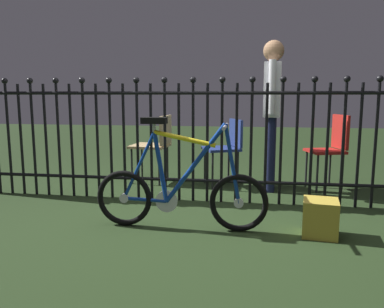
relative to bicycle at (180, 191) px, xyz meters
name	(u,v)px	position (x,y,z in m)	size (l,w,h in m)	color
ground_plane	(193,220)	(0.08, 0.21, -0.31)	(20.00, 20.00, 0.00)	#213218
iron_fence	(197,137)	(0.02, 0.83, 0.35)	(4.85, 0.07, 1.30)	black
bicycle	(180,191)	(0.00, 0.00, 0.00)	(1.40, 0.40, 0.90)	black
chair_red	(332,145)	(1.47, 1.56, 0.21)	(0.45, 0.45, 0.85)	black
chair_tan	(156,141)	(-0.59, 1.62, 0.20)	(0.47, 0.47, 0.82)	black
chair_navy	(227,145)	(0.28, 1.57, 0.18)	(0.50, 0.50, 0.79)	black
person_visitor	(272,102)	(0.78, 1.40, 0.68)	(0.22, 0.47, 1.65)	#191E3F
display_crate	(320,218)	(1.09, 0.00, -0.17)	(0.26, 0.26, 0.28)	#B29933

